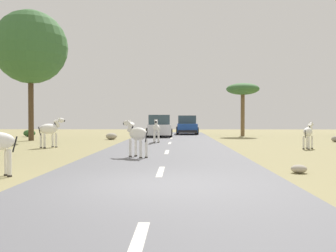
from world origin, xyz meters
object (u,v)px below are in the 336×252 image
at_px(zebra_2, 137,134).
at_px(car_1, 159,127).
at_px(rock_1, 111,136).
at_px(zebra_4, 308,132).
at_px(zebra_0, 156,128).
at_px(rock_3, 299,169).
at_px(tree_2, 31,47).
at_px(zebra_1, 50,129).
at_px(bush_2, 29,133).
at_px(car_0, 187,126).
at_px(tree_3, 243,90).
at_px(rock_0, 336,139).

height_order(zebra_2, car_1, car_1).
relative_size(zebra_2, rock_1, 1.79).
height_order(zebra_4, car_1, car_1).
xyz_separation_m(zebra_0, zebra_4, (7.72, -4.02, -0.09)).
bearing_deg(rock_3, tree_2, 131.49).
xyz_separation_m(zebra_1, zebra_2, (5.01, -5.14, -0.04)).
relative_size(zebra_1, zebra_4, 1.16).
relative_size(bush_2, rock_3, 2.26).
height_order(zebra_4, tree_2, tree_2).
bearing_deg(bush_2, zebra_4, -32.91).
distance_m(car_0, tree_2, 15.85).
xyz_separation_m(car_1, tree_2, (-8.43, -4.94, 5.47)).
bearing_deg(rock_3, zebra_0, 110.27).
xyz_separation_m(zebra_4, rock_1, (-11.17, 8.05, -0.58)).
bearing_deg(zebra_0, bush_2, -36.88).
height_order(tree_2, rock_1, tree_2).
relative_size(car_0, tree_3, 0.96).
distance_m(tree_2, rock_3, 20.93).
bearing_deg(bush_2, zebra_1, -63.88).
xyz_separation_m(car_1, rock_0, (11.61, -5.94, -0.66)).
xyz_separation_m(car_0, tree_2, (-10.82, -10.20, 5.47)).
relative_size(zebra_4, car_0, 0.32).
distance_m(zebra_2, car_1, 16.26).
xyz_separation_m(car_0, bush_2, (-13.14, -4.69, -0.56)).
height_order(zebra_1, rock_1, zebra_1).
distance_m(car_1, tree_3, 8.06).
bearing_deg(car_0, tree_2, 43.10).
bearing_deg(zebra_0, zebra_1, 34.02).
distance_m(car_0, bush_2, 13.97).
bearing_deg(rock_1, rock_3, -63.96).
bearing_deg(rock_0, bush_2, 163.76).
xyz_separation_m(zebra_0, rock_0, (11.38, 1.57, -0.72)).
relative_size(zebra_2, car_1, 0.32).
bearing_deg(tree_3, rock_3, -95.90).
xyz_separation_m(tree_2, rock_0, (20.05, -1.00, -6.13)).
bearing_deg(zebra_0, tree_3, -125.70).
bearing_deg(tree_2, zebra_2, -53.35).
bearing_deg(car_1, car_0, 61.60).
height_order(car_0, tree_3, tree_3).
bearing_deg(car_1, tree_3, 13.54).
bearing_deg(tree_2, car_1, 30.34).
distance_m(tree_3, rock_0, 10.07).
height_order(tree_2, rock_0, tree_2).
xyz_separation_m(zebra_2, rock_0, (11.62, 10.32, -0.72)).
height_order(car_0, bush_2, car_0).
relative_size(car_1, bush_2, 4.61).
relative_size(tree_2, rock_0, 16.39).
xyz_separation_m(rock_1, rock_3, (8.03, -16.43, -0.12)).
height_order(zebra_4, rock_1, zebra_4).
distance_m(car_1, rock_0, 13.06).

